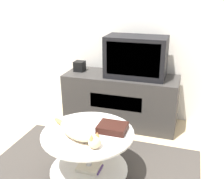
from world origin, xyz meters
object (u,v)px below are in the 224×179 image
Objects in this scene: tv at (136,57)px; speaker at (80,66)px; dvd_box at (113,128)px; cat at (78,131)px.

speaker is (-0.68, 0.01, -0.17)m from tv.
dvd_box is at bearing -54.70° from speaker.
speaker is 0.23× the size of cat.
speaker is at bearing 178.80° from tv.
cat is (-0.18, -1.17, -0.31)m from tv.
dvd_box is at bearing -87.86° from tv.
tv is at bearing 92.14° from dvd_box.
tv is 2.91× the size of dvd_box.
cat is at bearing -98.80° from tv.
cat is at bearing -142.61° from dvd_box.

